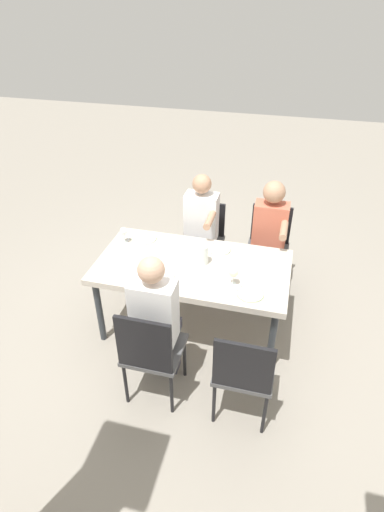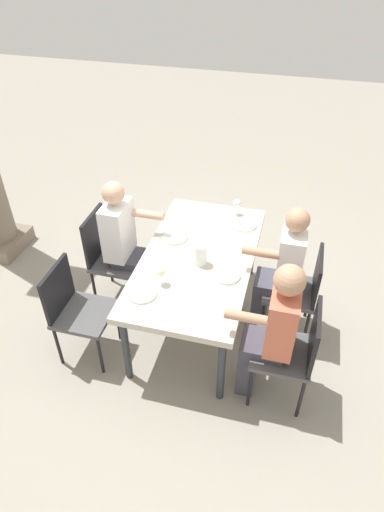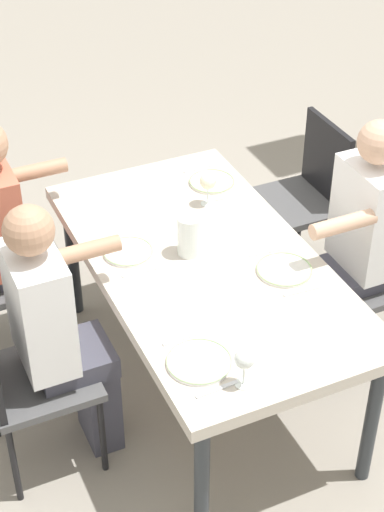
# 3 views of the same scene
# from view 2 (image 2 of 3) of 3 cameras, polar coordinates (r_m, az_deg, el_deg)

# --- Properties ---
(ground_plane) EXTENTS (16.00, 16.00, 0.00)m
(ground_plane) POSITION_cam_2_polar(r_m,az_deg,el_deg) (4.24, 0.68, -8.03)
(ground_plane) COLOR gray
(dining_table) EXTENTS (1.73, 0.93, 0.75)m
(dining_table) POSITION_cam_2_polar(r_m,az_deg,el_deg) (3.78, 0.76, -0.87)
(dining_table) COLOR beige
(dining_table) RESTS_ON ground
(chair_west_north) EXTENTS (0.44, 0.44, 0.90)m
(chair_west_north) POSITION_cam_2_polar(r_m,az_deg,el_deg) (3.74, -14.99, -6.36)
(chair_west_north) COLOR #4F4F50
(chair_west_north) RESTS_ON ground
(chair_west_south) EXTENTS (0.44, 0.44, 0.92)m
(chair_west_south) POSITION_cam_2_polar(r_m,az_deg,el_deg) (3.38, 13.06, -11.66)
(chair_west_south) COLOR #4F4F50
(chair_west_south) RESTS_ON ground
(chair_mid_north) EXTENTS (0.44, 0.44, 0.95)m
(chair_mid_north) POSITION_cam_2_polar(r_m,az_deg,el_deg) (4.19, -10.77, 0.41)
(chair_mid_north) COLOR #4F4F50
(chair_mid_north) RESTS_ON ground
(chair_mid_south) EXTENTS (0.44, 0.44, 0.87)m
(chair_mid_south) POSITION_cam_2_polar(r_m,az_deg,el_deg) (3.91, 13.77, -4.01)
(chair_mid_south) COLOR #4F4F50
(chair_mid_south) RESTS_ON ground
(diner_woman_green) EXTENTS (0.35, 0.49, 1.30)m
(diner_woman_green) POSITION_cam_2_polar(r_m,az_deg,el_deg) (4.03, -8.55, 1.74)
(diner_woman_green) COLOR #3F3F4C
(diner_woman_green) RESTS_ON ground
(diner_man_white) EXTENTS (0.34, 0.49, 1.29)m
(diner_man_white) POSITION_cam_2_polar(r_m,az_deg,el_deg) (3.79, 11.46, -1.65)
(diner_man_white) COLOR #3F3F4C
(diner_man_white) RESTS_ON ground
(diner_guest_third) EXTENTS (0.35, 0.50, 1.29)m
(diner_guest_third) POSITION_cam_2_polar(r_m,az_deg,el_deg) (3.25, 10.27, -9.35)
(diner_guest_third) COLOR #3F3F4C
(diner_guest_third) RESTS_ON ground
(plate_0) EXTENTS (0.22, 0.22, 0.02)m
(plate_0) POSITION_cam_2_polar(r_m,az_deg,el_deg) (3.40, -6.46, -4.90)
(plate_0) COLOR white
(plate_0) RESTS_ON dining_table
(wine_glass_0) EXTENTS (0.08, 0.08, 0.17)m
(wine_glass_0) POSITION_cam_2_polar(r_m,az_deg,el_deg) (3.41, -4.10, -2.04)
(wine_glass_0) COLOR white
(wine_glass_0) RESTS_ON dining_table
(fork_0) EXTENTS (0.02, 0.17, 0.01)m
(fork_0) POSITION_cam_2_polar(r_m,az_deg,el_deg) (3.30, -7.34, -6.69)
(fork_0) COLOR silver
(fork_0) RESTS_ON dining_table
(spoon_0) EXTENTS (0.02, 0.17, 0.01)m
(spoon_0) POSITION_cam_2_polar(r_m,az_deg,el_deg) (3.51, -5.62, -3.35)
(spoon_0) COLOR silver
(spoon_0) RESTS_ON dining_table
(plate_1) EXTENTS (0.22, 0.22, 0.02)m
(plate_1) POSITION_cam_2_polar(r_m,az_deg,el_deg) (3.55, 4.56, -2.55)
(plate_1) COLOR white
(plate_1) RESTS_ON dining_table
(fork_1) EXTENTS (0.02, 0.17, 0.01)m
(fork_1) POSITION_cam_2_polar(r_m,az_deg,el_deg) (3.44, 4.07, -4.21)
(fork_1) COLOR silver
(fork_1) RESTS_ON dining_table
(spoon_1) EXTENTS (0.02, 0.17, 0.01)m
(spoon_1) POSITION_cam_2_polar(r_m,az_deg,el_deg) (3.66, 5.01, -1.12)
(spoon_1) COLOR silver
(spoon_1) RESTS_ON dining_table
(plate_2) EXTENTS (0.24, 0.24, 0.02)m
(plate_2) POSITION_cam_2_polar(r_m,az_deg,el_deg) (3.95, -2.28, 2.47)
(plate_2) COLOR white
(plate_2) RESTS_ON dining_table
(fork_2) EXTENTS (0.03, 0.17, 0.01)m
(fork_2) POSITION_cam_2_polar(r_m,az_deg,el_deg) (3.84, -2.91, 1.13)
(fork_2) COLOR silver
(fork_2) RESTS_ON dining_table
(spoon_2) EXTENTS (0.03, 0.17, 0.01)m
(spoon_2) POSITION_cam_2_polar(r_m,az_deg,el_deg) (4.07, -1.67, 3.61)
(spoon_2) COLOR silver
(spoon_2) RESTS_ON dining_table
(plate_3) EXTENTS (0.25, 0.25, 0.02)m
(plate_3) POSITION_cam_2_polar(r_m,az_deg,el_deg) (4.14, 6.71, 4.11)
(plate_3) COLOR white
(plate_3) RESTS_ON dining_table
(wine_glass_3) EXTENTS (0.08, 0.08, 0.16)m
(wine_glass_3) POSITION_cam_2_polar(r_m,az_deg,el_deg) (4.23, 5.85, 6.77)
(wine_glass_3) COLOR white
(wine_glass_3) RESTS_ON dining_table
(fork_3) EXTENTS (0.02, 0.17, 0.01)m
(fork_3) POSITION_cam_2_polar(r_m,az_deg,el_deg) (4.02, 6.35, 2.87)
(fork_3) COLOR silver
(fork_3) RESTS_ON dining_table
(spoon_3) EXTENTS (0.02, 0.17, 0.01)m
(spoon_3) POSITION_cam_2_polar(r_m,az_deg,el_deg) (4.27, 7.04, 5.14)
(spoon_3) COLOR silver
(spoon_3) RESTS_ON dining_table
(water_pitcher) EXTENTS (0.11, 0.11, 0.19)m
(water_pitcher) POSITION_cam_2_polar(r_m,az_deg,el_deg) (3.62, 1.11, 0.07)
(water_pitcher) COLOR white
(water_pitcher) RESTS_ON dining_table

